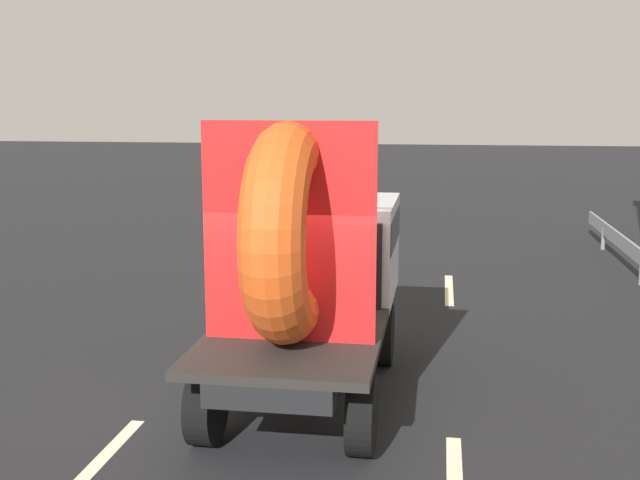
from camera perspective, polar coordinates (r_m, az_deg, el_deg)
ground_plane at (r=9.46m, az=-3.15°, el=-12.81°), size 120.00×120.00×0.00m
flatbed_truck at (r=9.86m, az=-0.63°, el=-1.49°), size 2.02×4.74×3.50m
distant_sedan at (r=28.26m, az=-1.83°, el=4.04°), size 1.66×3.86×1.26m
lane_dash_left_near at (r=8.44m, az=-16.76°, el=-16.17°), size 0.16×2.64×0.01m
lane_dash_left_far at (r=15.83m, az=-3.83°, el=-3.32°), size 0.16×2.96×0.01m
lane_dash_right_far at (r=15.62m, az=9.50°, el=-3.62°), size 0.16×2.54×0.01m
oncoming_car at (r=34.28m, az=-4.50°, el=5.14°), size 1.72×4.01×1.31m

